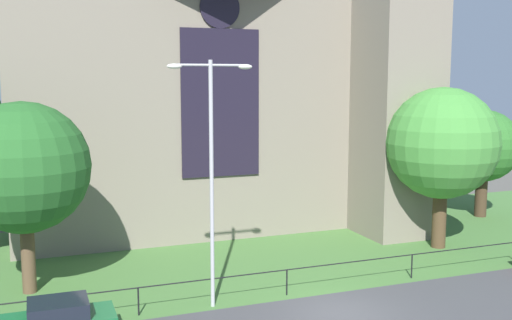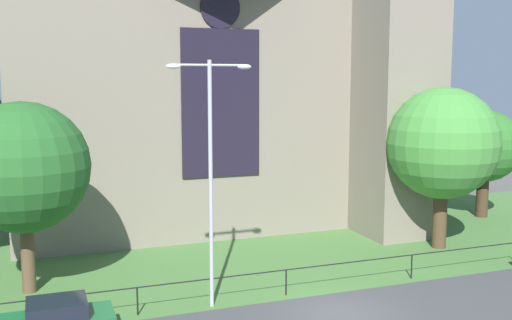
% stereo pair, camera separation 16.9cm
% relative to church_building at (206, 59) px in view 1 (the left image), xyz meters
% --- Properties ---
extents(ground, '(160.00, 160.00, 0.00)m').
position_rel_church_building_xyz_m(ground, '(0.39, -7.05, -10.27)').
color(ground, '#56544C').
extents(grass_verge, '(120.00, 20.00, 0.01)m').
position_rel_church_building_xyz_m(grass_verge, '(0.39, -9.05, -10.27)').
color(grass_verge, '#477538').
rests_on(grass_verge, ground).
extents(church_building, '(23.20, 16.20, 26.00)m').
position_rel_church_building_xyz_m(church_building, '(0.00, 0.00, 0.00)').
color(church_building, gray).
rests_on(church_building, ground).
extents(iron_railing, '(24.93, 0.07, 1.13)m').
position_rel_church_building_xyz_m(iron_railing, '(-0.77, -14.55, -9.32)').
color(iron_railing, black).
rests_on(iron_railing, ground).
extents(tree_left_near, '(5.50, 5.50, 8.14)m').
position_rel_church_building_xyz_m(tree_left_near, '(-10.89, -10.36, -4.91)').
color(tree_left_near, brown).
rests_on(tree_left_near, ground).
extents(tree_right_far, '(4.67, 4.67, 7.04)m').
position_rel_church_building_xyz_m(tree_right_far, '(17.11, -5.56, -5.63)').
color(tree_right_far, '#423021').
rests_on(tree_right_far, ground).
extents(tree_right_near, '(5.91, 5.91, 8.62)m').
position_rel_church_building_xyz_m(tree_right_near, '(9.82, -10.73, -4.64)').
color(tree_right_near, '#4C3823').
rests_on(tree_right_near, ground).
extents(streetlamp_near, '(3.37, 0.26, 9.75)m').
position_rel_church_building_xyz_m(streetlamp_near, '(-4.05, -14.65, -4.21)').
color(streetlamp_near, '#B2B2B7').
rests_on(streetlamp_near, ground).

